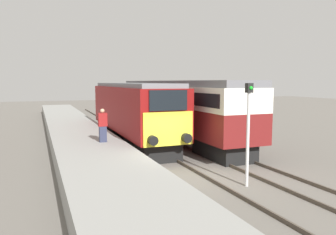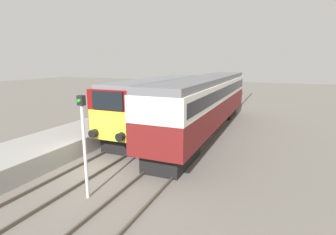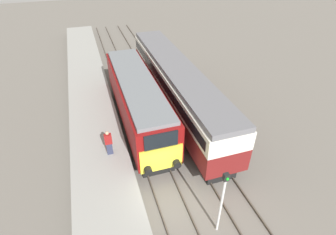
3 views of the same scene
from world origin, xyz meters
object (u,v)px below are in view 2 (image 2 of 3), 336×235
object	(u,v)px
signal_post	(84,139)
locomotive	(157,103)
passenger_carriage	(207,99)
person_on_platform	(96,114)

from	to	relation	value
signal_post	locomotive	bearing A→B (deg)	99.73
locomotive	passenger_carriage	bearing A→B (deg)	18.21
locomotive	signal_post	bearing A→B (deg)	-80.27
locomotive	person_on_platform	size ratio (longest dim) A/B	7.36
passenger_carriage	person_on_platform	bearing A→B (deg)	-141.21
passenger_carriage	person_on_platform	distance (m)	7.78
passenger_carriage	person_on_platform	world-z (taller)	passenger_carriage
locomotive	person_on_platform	xyz separation A→B (m)	(-2.64, -3.74, -0.35)
passenger_carriage	signal_post	bearing A→B (deg)	-98.76
passenger_carriage	signal_post	size ratio (longest dim) A/B	4.41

